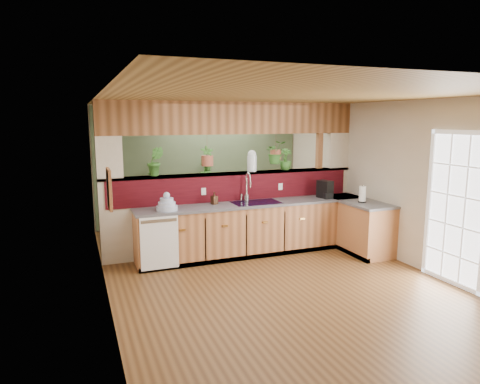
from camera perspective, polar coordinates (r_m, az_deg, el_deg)
name	(u,v)px	position (r m, az deg, el deg)	size (l,w,h in m)	color
ground	(266,273)	(6.60, 3.52, -10.77)	(4.60, 7.00, 0.01)	#56361A
ceiling	(268,98)	(6.20, 3.77, 12.39)	(4.60, 7.00, 0.01)	brown
wall_back	(201,165)	(9.53, -5.26, 3.57)	(4.60, 0.02, 2.60)	beige
wall_front	(474,262)	(3.51, 28.74, -8.16)	(4.60, 0.02, 2.60)	beige
wall_left	(103,199)	(5.71, -17.80, -0.92)	(0.02, 7.00, 2.60)	beige
wall_right	(393,181)	(7.53, 19.74, 1.43)	(0.02, 7.00, 2.60)	beige
pass_through_partition	(236,183)	(7.53, -0.49, 1.16)	(4.60, 0.21, 2.60)	beige
pass_through_ledge	(235,173)	(7.49, -0.70, 2.51)	(4.60, 0.21, 0.04)	brown
header_beam	(235,118)	(7.44, -0.72, 9.83)	(4.60, 0.15, 0.55)	brown
sage_backwall	(201,165)	(9.51, -5.23, 3.56)	(4.55, 0.02, 2.55)	#495D3F
countertop	(289,226)	(7.57, 6.56, -4.58)	(4.14, 1.52, 0.90)	#985C34
dishwasher	(160,243)	(6.64, -10.68, -6.66)	(0.58, 0.03, 0.82)	white
navy_sink	(256,207)	(7.33, 2.17, -2.01)	(0.82, 0.50, 0.18)	black
french_door	(455,211)	(6.63, 26.77, -2.27)	(0.06, 1.02, 2.16)	white
framed_print	(109,189)	(4.88, -17.02, 0.37)	(0.04, 0.35, 0.45)	#985C34
faucet	(247,186)	(7.37, 0.98, 0.84)	(0.22, 0.22, 0.51)	#B7B7B2
dish_stack	(167,205)	(6.75, -9.74, -1.68)	(0.33, 0.33, 0.29)	#A9B8DB
soap_dispenser	(214,198)	(7.16, -3.46, -0.82)	(0.09, 0.09, 0.21)	#3B2515
coffee_maker	(325,190)	(7.86, 11.29, 0.26)	(0.17, 0.28, 0.32)	black
paper_towel	(362,194)	(7.60, 16.01, -0.32)	(0.14, 0.14, 0.30)	black
glass_jar	(252,161)	(7.59, 1.59, 4.18)	(0.17, 0.17, 0.38)	silver
ledge_plant_left	(155,161)	(7.10, -11.21, 4.04)	(0.26, 0.21, 0.48)	#2F6422
ledge_plant_right	(285,159)	(7.87, 6.08, 4.37)	(0.22, 0.22, 0.39)	#2F6422
hanging_plant_a	(207,150)	(7.29, -4.40, 5.56)	(0.23, 0.20, 0.56)	brown
hanging_plant_b	(276,142)	(7.76, 4.80, 6.63)	(0.44, 0.40, 0.54)	brown
shelving_console	(183,204)	(9.29, -7.55, -1.62)	(1.50, 0.40, 1.00)	black
shelf_plant_a	(153,172)	(9.05, -11.55, 2.56)	(0.23, 0.15, 0.43)	#2F6422
shelf_plant_b	(205,170)	(9.31, -4.62, 2.98)	(0.25, 0.25, 0.45)	#2F6422
floor_plant	(241,212)	(8.84, 0.18, -2.67)	(0.75, 0.65, 0.83)	#2F6422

